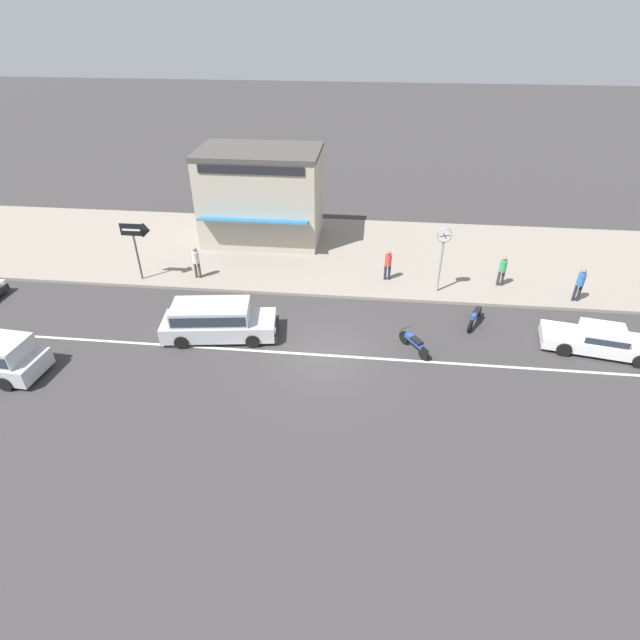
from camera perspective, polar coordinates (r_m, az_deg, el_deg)
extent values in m
plane|color=#383535|center=(20.53, 0.54, -4.05)|extent=(160.00, 160.00, 0.00)
cube|color=silver|center=(20.53, 0.54, -4.04)|extent=(50.40, 0.14, 0.01)
cube|color=gray|center=(28.80, 2.46, 7.66)|extent=(68.00, 10.00, 0.15)
cube|color=#B7BABF|center=(21.82, -11.40, -0.64)|extent=(4.97, 2.42, 0.70)
cube|color=#B7BABF|center=(21.51, -12.38, 0.90)|extent=(3.41, 2.04, 0.70)
cube|color=#28333D|center=(21.51, -12.38, 0.90)|extent=(3.28, 2.05, 0.45)
cube|color=black|center=(21.65, -4.98, -1.02)|extent=(0.36, 1.76, 0.28)
cube|color=white|center=(21.98, -5.03, 0.68)|extent=(0.11, 0.25, 0.14)
cube|color=white|center=(20.92, -5.19, -1.16)|extent=(0.11, 0.25, 0.14)
cylinder|color=black|center=(22.44, -7.32, 0.15)|extent=(0.62, 0.30, 0.60)
cylinder|color=black|center=(21.03, -7.69, -2.37)|extent=(0.62, 0.30, 0.60)
cylinder|color=black|center=(22.94, -14.69, 0.04)|extent=(0.62, 0.30, 0.60)
cylinder|color=black|center=(21.56, -15.53, -2.42)|extent=(0.62, 0.30, 0.60)
cylinder|color=black|center=(22.02, -32.26, -6.15)|extent=(0.62, 0.27, 0.60)
cylinder|color=black|center=(22.96, -29.79, -3.69)|extent=(0.62, 0.27, 0.60)
cube|color=white|center=(23.58, 29.30, -2.23)|extent=(4.75, 2.38, 0.48)
cube|color=white|center=(23.37, 29.72, -1.35)|extent=(1.93, 1.72, 0.42)
cube|color=#28333D|center=(23.37, 29.72, -1.35)|extent=(1.87, 1.74, 0.27)
cylinder|color=black|center=(24.67, 32.08, -1.92)|extent=(0.63, 0.32, 0.60)
cylinder|color=black|center=(23.93, 25.75, -0.95)|extent=(0.63, 0.32, 0.60)
cylinder|color=black|center=(22.67, 26.12, -3.00)|extent=(0.63, 0.32, 0.60)
cube|color=white|center=(29.08, -32.50, 3.45)|extent=(0.08, 0.24, 0.14)
cylinder|color=black|center=(21.37, 9.58, -1.98)|extent=(0.40, 0.52, 0.56)
cylinder|color=black|center=(20.58, 11.75, -3.77)|extent=(0.40, 0.52, 0.56)
cube|color=#23479E|center=(20.86, 10.70, -2.41)|extent=(0.75, 0.98, 0.18)
cube|color=black|center=(20.68, 11.01, -2.32)|extent=(0.53, 0.61, 0.12)
ellipsoid|color=#23479E|center=(20.93, 10.35, -1.83)|extent=(0.43, 0.47, 0.22)
cylinder|color=#232326|center=(21.07, 9.76, -0.91)|extent=(0.48, 0.35, 0.03)
cylinder|color=black|center=(22.75, 16.78, -0.69)|extent=(0.33, 0.55, 0.56)
cylinder|color=black|center=(23.88, 17.69, 0.85)|extent=(0.33, 0.55, 0.56)
cube|color=#23479E|center=(23.21, 17.33, 0.51)|extent=(0.61, 1.10, 0.18)
cube|color=black|center=(23.28, 17.50, 1.00)|extent=(0.47, 0.65, 0.12)
ellipsoid|color=#23479E|center=(22.95, 17.21, 0.50)|extent=(0.39, 0.46, 0.22)
cylinder|color=#232326|center=(22.52, 17.00, 0.41)|extent=(0.52, 0.26, 0.03)
cylinder|color=#9E9EA3|center=(24.79, 13.53, 5.91)|extent=(0.12, 0.12, 2.63)
cylinder|color=#9E9EA3|center=(24.11, 14.04, 9.41)|extent=(0.69, 0.18, 0.69)
cylinder|color=white|center=(24.02, 14.06, 9.32)|extent=(0.61, 0.02, 0.61)
cylinder|color=white|center=(24.19, 14.02, 9.50)|extent=(0.61, 0.02, 0.61)
cube|color=black|center=(24.01, 14.06, 9.31)|extent=(0.17, 0.01, 0.29)
cube|color=black|center=(24.01, 14.07, 9.31)|extent=(0.49, 0.01, 0.10)
cylinder|color=#4C4C51|center=(26.92, -20.08, 6.73)|extent=(0.10, 0.10, 2.40)
cube|color=black|center=(26.30, -20.74, 9.63)|extent=(1.16, 0.06, 0.61)
cone|color=black|center=(25.98, -19.21, 9.65)|extent=(0.36, 0.67, 0.67)
cube|color=white|center=(26.28, -20.77, 9.59)|extent=(0.93, 0.01, 0.10)
cylinder|color=#333338|center=(26.61, 19.72, 4.52)|extent=(0.14, 0.14, 0.78)
cylinder|color=#333338|center=(26.66, 20.14, 4.49)|extent=(0.14, 0.14, 0.78)
cylinder|color=#389956|center=(26.33, 20.21, 5.81)|extent=(0.34, 0.34, 0.59)
sphere|color=#997051|center=(26.17, 20.37, 6.59)|extent=(0.21, 0.21, 0.21)
cylinder|color=#232838|center=(26.62, 27.10, 2.79)|extent=(0.14, 0.14, 0.84)
cylinder|color=#232838|center=(26.70, 27.50, 2.76)|extent=(0.14, 0.14, 0.84)
cylinder|color=#336BB7|center=(26.34, 27.70, 4.16)|extent=(0.34, 0.34, 0.63)
sphere|color=#997051|center=(26.16, 27.94, 4.98)|extent=(0.23, 0.23, 0.23)
cylinder|color=#232838|center=(25.83, 7.47, 5.43)|extent=(0.14, 0.14, 0.79)
cylinder|color=#232838|center=(25.84, 7.91, 5.40)|extent=(0.14, 0.14, 0.79)
cylinder|color=#D63D33|center=(25.53, 7.81, 6.79)|extent=(0.34, 0.34, 0.59)
sphere|color=#997051|center=(25.35, 7.87, 7.61)|extent=(0.21, 0.21, 0.21)
cylinder|color=#4C4238|center=(26.57, -14.02, 5.57)|extent=(0.14, 0.14, 0.84)
cylinder|color=#4C4238|center=(26.50, -13.61, 5.55)|extent=(0.14, 0.14, 0.84)
cylinder|color=silver|center=(26.22, -14.03, 6.98)|extent=(0.34, 0.34, 0.63)
sphere|color=#997051|center=(26.04, -14.15, 7.83)|extent=(0.23, 0.23, 0.23)
cube|color=#B2A893|center=(29.90, -6.69, 13.74)|extent=(6.68, 4.25, 4.98)
cube|color=#474442|center=(29.15, -7.03, 18.59)|extent=(6.81, 4.33, 0.24)
cube|color=#286BA3|center=(27.79, -7.69, 11.20)|extent=(6.01, 0.90, 0.28)
cube|color=black|center=(27.25, -7.95, 16.60)|extent=(5.67, 0.08, 0.44)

